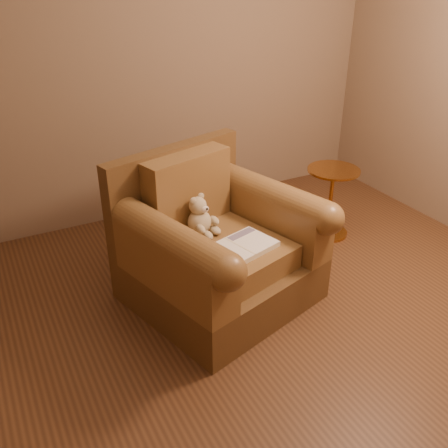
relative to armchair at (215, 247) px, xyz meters
name	(u,v)px	position (x,y,z in m)	size (l,w,h in m)	color
floor	(288,331)	(0.22, -0.57, -0.37)	(4.00, 4.00, 0.00)	#4F301B
room	(310,40)	(0.22, -0.57, 1.34)	(4.02, 4.02, 2.71)	#786049
armchair	(215,247)	(0.00, 0.00, 0.00)	(1.30, 1.27, 0.96)	brown
teddy_bear	(201,219)	(-0.06, 0.07, 0.19)	(0.20, 0.23, 0.27)	tan
guidebook	(239,248)	(0.05, -0.24, 0.11)	(0.51, 0.38, 0.04)	beige
side_table	(331,200)	(1.21, 0.32, -0.06)	(0.41, 0.41, 0.58)	#BC7C33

